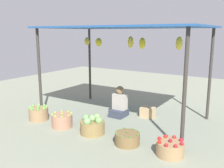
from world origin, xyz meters
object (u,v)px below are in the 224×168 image
(vendor_person, at_px, (119,105))
(basket_green_chilies, at_px, (127,139))
(basket_limes, at_px, (62,121))
(wooden_crate_near_vendor, at_px, (148,112))
(basket_red_apples, at_px, (170,148))
(basket_cabbages, at_px, (92,126))
(basket_green_apples, at_px, (39,114))

(vendor_person, distance_m, basket_green_chilies, 1.68)
(basket_limes, height_order, wooden_crate_near_vendor, basket_limes)
(basket_limes, xyz_separation_m, wooden_crate_near_vendor, (1.35, 1.66, -0.02))
(basket_limes, xyz_separation_m, basket_green_chilies, (1.69, -0.01, -0.03))
(basket_limes, distance_m, basket_red_apples, 2.53)
(vendor_person, relative_size, basket_cabbages, 1.51)
(basket_green_apples, relative_size, basket_limes, 0.99)
(basket_cabbages, bearing_deg, wooden_crate_near_vendor, 71.41)
(basket_green_chilies, bearing_deg, basket_cabbages, 175.63)
(basket_limes, distance_m, basket_cabbages, 0.81)
(basket_cabbages, distance_m, basket_red_apples, 1.72)
(basket_red_apples, bearing_deg, basket_green_chilies, -178.91)
(basket_green_chilies, xyz_separation_m, wooden_crate_near_vendor, (-0.34, 1.67, 0.01))
(vendor_person, relative_size, wooden_crate_near_vendor, 2.39)
(basket_red_apples, bearing_deg, basket_cabbages, 178.29)
(basket_red_apples, distance_m, wooden_crate_near_vendor, 2.03)
(basket_limes, bearing_deg, basket_green_apples, 177.24)
(vendor_person, distance_m, basket_green_apples, 2.01)
(basket_cabbages, distance_m, basket_green_chilies, 0.88)
(basket_green_apples, height_order, wooden_crate_near_vendor, basket_green_apples)
(basket_red_apples, bearing_deg, wooden_crate_near_vendor, 125.66)
(basket_cabbages, height_order, basket_red_apples, basket_cabbages)
(basket_cabbages, bearing_deg, basket_limes, -175.71)
(basket_red_apples, bearing_deg, basket_green_apples, 179.49)
(basket_green_chilies, xyz_separation_m, basket_red_apples, (0.84, 0.02, 0.01))
(basket_green_apples, xyz_separation_m, wooden_crate_near_vendor, (2.16, 1.62, -0.03))
(basket_limes, bearing_deg, basket_green_chilies, -0.22)
(basket_limes, relative_size, basket_green_chilies, 0.98)
(basket_limes, distance_m, basket_green_chilies, 1.69)
(vendor_person, height_order, wooden_crate_near_vendor, vendor_person)
(basket_green_apples, height_order, basket_cabbages, basket_cabbages)
(basket_green_chilies, bearing_deg, basket_green_apples, 178.96)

